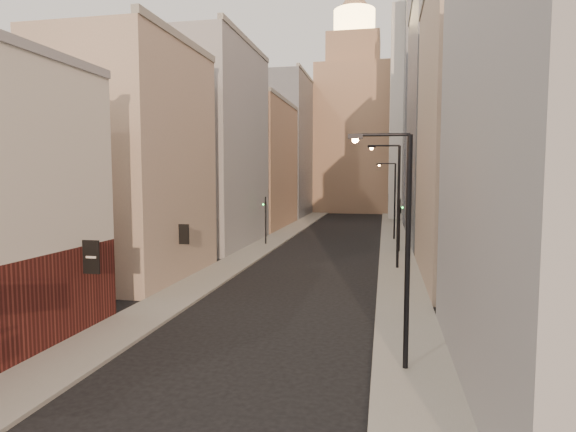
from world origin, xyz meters
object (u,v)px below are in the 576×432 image
Objects in this scene: clock_tower at (353,122)px; streetlamp_far at (393,196)px; white_tower at (415,105)px; streetlamp_mid at (395,199)px; traffic_light_right at (400,213)px; streetlamp_near at (402,238)px; traffic_light_left at (266,211)px.

streetlamp_far is at bearing -80.33° from clock_tower.
streetlamp_mid is at bearing -94.83° from white_tower.
traffic_light_right is (-3.26, -37.31, -14.87)m from white_tower.
streetlamp_far is at bearing 85.40° from streetlamp_near.
streetlamp_near is (6.98, -79.22, -12.67)m from clock_tower.
traffic_light_left is at bearing -115.20° from white_tower.
streetlamp_far is 14.51m from traffic_light_left.
traffic_light_right is (0.49, -8.74, -1.13)m from streetlamp_far.
streetlamp_far is (0.27, 36.65, -0.10)m from streetlamp_near.
traffic_light_left is 13.48m from traffic_light_right.
streetlamp_mid is at bearing -70.65° from streetlamp_far.
streetlamp_far is (0.11, 17.07, -0.54)m from streetlamp_mid.
clock_tower is at bearing 87.30° from streetlamp_mid.
streetlamp_near is (-4.02, -65.22, -13.64)m from white_tower.
streetlamp_mid reaches higher than streetlamp_far.
streetlamp_far is 1.70× the size of traffic_light_left.
streetlamp_mid is (7.15, -59.64, -12.23)m from clock_tower.
traffic_light_right is at bearing -81.42° from clock_tower.
white_tower is 8.30× the size of traffic_light_left.
clock_tower is 1.08× the size of white_tower.
clock_tower reaches higher than streetlamp_mid.
clock_tower is at bearing -118.95° from traffic_light_left.
traffic_light_left is at bearing -132.87° from streetlamp_far.
streetlamp_mid is 1.89× the size of traffic_light_right.
white_tower is 4.77× the size of streetlamp_near.
streetlamp_mid is 17.08m from streetlamp_far.
streetlamp_far is at bearing -97.47° from white_tower.
traffic_light_left and traffic_light_right have the same top height.
streetlamp_near is at bearing 90.23° from traffic_light_left.
traffic_light_left is (-16.57, -35.23, -15.05)m from white_tower.
streetlamp_far is at bearing -62.86° from traffic_light_right.
streetlamp_near is at bearing -84.96° from clock_tower.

